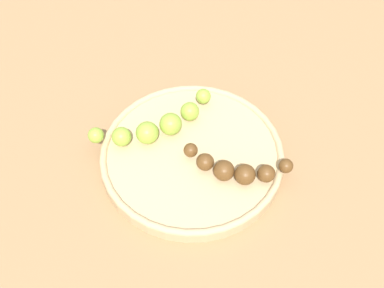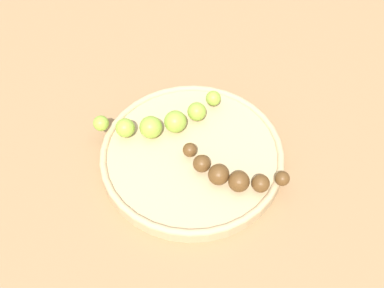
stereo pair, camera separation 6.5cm
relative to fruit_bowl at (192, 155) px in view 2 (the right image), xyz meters
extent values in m
plane|color=#936D47|center=(0.00, 0.00, -0.01)|extent=(2.40, 2.40, 0.00)
cylinder|color=tan|center=(0.00, 0.00, 0.00)|extent=(0.26, 0.26, 0.02)
torus|color=tan|center=(0.00, 0.00, 0.01)|extent=(0.26, 0.26, 0.01)
sphere|color=#593819|center=(-0.01, 0.00, 0.02)|extent=(0.02, 0.02, 0.02)
sphere|color=#593819|center=(-0.02, -0.02, 0.02)|extent=(0.02, 0.02, 0.02)
sphere|color=#593819|center=(-0.03, -0.05, 0.02)|extent=(0.03, 0.03, 0.03)
sphere|color=#593819|center=(-0.03, -0.08, 0.02)|extent=(0.03, 0.03, 0.03)
sphere|color=#593819|center=(-0.02, -0.11, 0.02)|extent=(0.02, 0.02, 0.02)
sphere|color=#593819|center=(0.00, -0.13, 0.02)|extent=(0.02, 0.02, 0.02)
sphere|color=#8CAD38|center=(-0.02, 0.13, 0.02)|extent=(0.02, 0.02, 0.02)
sphere|color=#8CAD38|center=(-0.01, 0.10, 0.02)|extent=(0.03, 0.03, 0.03)
sphere|color=#8CAD38|center=(0.01, 0.07, 0.02)|extent=(0.03, 0.03, 0.03)
sphere|color=#8CAD38|center=(0.03, 0.04, 0.02)|extent=(0.03, 0.03, 0.03)
sphere|color=#8CAD38|center=(0.06, 0.02, 0.02)|extent=(0.03, 0.03, 0.03)
sphere|color=#8CAD38|center=(0.09, 0.01, 0.02)|extent=(0.02, 0.02, 0.02)
camera|label=1|loc=(-0.38, -0.10, 0.54)|focal=44.70mm
camera|label=2|loc=(-0.36, -0.16, 0.54)|focal=44.70mm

